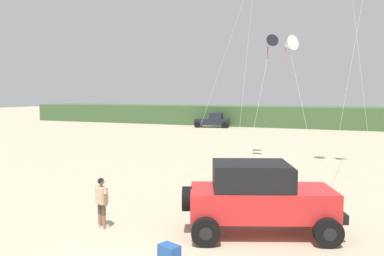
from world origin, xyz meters
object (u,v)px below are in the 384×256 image
at_px(cooler_box, 169,252).
at_px(kite_red_delta, 289,45).
at_px(kite_blue_swept, 271,43).
at_px(distant_pickup, 213,120).
at_px(jeep, 259,196).
at_px(person_watching, 102,200).

bearing_deg(cooler_box, kite_red_delta, 102.10).
height_order(cooler_box, kite_blue_swept, kite_blue_swept).
relative_size(distant_pickup, kite_red_delta, 0.68).
bearing_deg(jeep, distant_pickup, 111.92).
bearing_deg(kite_blue_swept, cooler_box, -89.28).
height_order(jeep, person_watching, jeep).
relative_size(person_watching, cooler_box, 2.98).
bearing_deg(distant_pickup, jeep, -68.08).
xyz_separation_m(person_watching, cooler_box, (3.09, -1.30, -0.75)).
distance_m(kite_blue_swept, kite_red_delta, 3.80).
bearing_deg(distant_pickup, kite_red_delta, -64.08).
xyz_separation_m(distant_pickup, kite_red_delta, (14.76, -30.37, 5.79)).
distance_m(jeep, person_watching, 5.08).
distance_m(jeep, distant_pickup, 40.49).
bearing_deg(jeep, kite_blue_swept, 100.30).
xyz_separation_m(person_watching, kite_red_delta, (4.49, 8.66, 5.79)).
bearing_deg(kite_red_delta, jeep, -87.17).
relative_size(person_watching, kite_red_delta, 0.23).
bearing_deg(cooler_box, kite_blue_swept, 110.84).
xyz_separation_m(jeep, cooler_box, (-1.76, -2.77, -1.01)).
relative_size(kite_blue_swept, kite_red_delta, 1.08).
distance_m(cooler_box, distant_pickup, 42.49).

